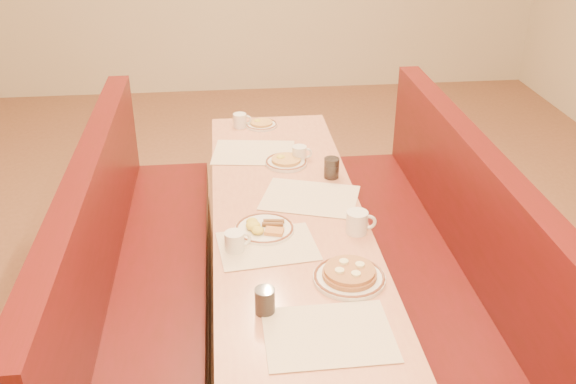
{
  "coord_description": "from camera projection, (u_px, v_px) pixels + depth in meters",
  "views": [
    {
      "loc": [
        -0.28,
        -2.55,
        2.24
      ],
      "look_at": [
        0.0,
        0.04,
        0.85
      ],
      "focal_mm": 40.0,
      "sensor_mm": 36.0,
      "label": 1
    }
  ],
  "objects": [
    {
      "name": "extra_plate_far",
      "position": [
        261.0,
        124.0,
        3.91
      ],
      "size": [
        0.19,
        0.19,
        0.04
      ],
      "rotation": [
        0.0,
        0.0,
        -0.08
      ],
      "color": "white",
      "rests_on": "diner_table"
    },
    {
      "name": "placemat_near_right",
      "position": [
        328.0,
        334.0,
        2.22
      ],
      "size": [
        0.45,
        0.34,
        0.0
      ],
      "primitive_type": "cube",
      "rotation": [
        0.0,
        0.0,
        0.01
      ],
      "color": "beige",
      "rests_on": "diner_table"
    },
    {
      "name": "booth_left",
      "position": [
        137.0,
        294.0,
        3.07
      ],
      "size": [
        0.55,
        2.5,
        1.05
      ],
      "color": "#4C3326",
      "rests_on": "ground"
    },
    {
      "name": "extra_plate_mid",
      "position": [
        286.0,
        161.0,
        3.44
      ],
      "size": [
        0.23,
        0.23,
        0.05
      ],
      "rotation": [
        0.0,
        0.0,
        0.29
      ],
      "color": "white",
      "rests_on": "diner_table"
    },
    {
      "name": "coffee_mug_a",
      "position": [
        358.0,
        222.0,
        2.8
      ],
      "size": [
        0.13,
        0.09,
        0.1
      ],
      "rotation": [
        0.0,
        0.0,
        -0.09
      ],
      "color": "white",
      "rests_on": "diner_table"
    },
    {
      "name": "soda_tumbler_near",
      "position": [
        265.0,
        301.0,
        2.31
      ],
      "size": [
        0.07,
        0.07,
        0.1
      ],
      "color": "black",
      "rests_on": "diner_table"
    },
    {
      "name": "placemat_far_left",
      "position": [
        254.0,
        152.0,
        3.57
      ],
      "size": [
        0.49,
        0.39,
        0.0
      ],
      "primitive_type": "cube",
      "rotation": [
        0.0,
        0.0,
        -0.14
      ],
      "color": "beige",
      "rests_on": "diner_table"
    },
    {
      "name": "eggs_plate",
      "position": [
        264.0,
        228.0,
        2.83
      ],
      "size": [
        0.26,
        0.26,
        0.05
      ],
      "rotation": [
        0.0,
        0.0,
        -0.29
      ],
      "color": "white",
      "rests_on": "diner_table"
    },
    {
      "name": "placemat_far_right",
      "position": [
        310.0,
        198.0,
        3.1
      ],
      "size": [
        0.53,
        0.46,
        0.0
      ],
      "primitive_type": "cube",
      "rotation": [
        0.0,
        0.0,
        -0.32
      ],
      "color": "beige",
      "rests_on": "diner_table"
    },
    {
      "name": "diner_table",
      "position": [
        289.0,
        282.0,
        3.14
      ],
      "size": [
        0.7,
        2.5,
        0.75
      ],
      "color": "black",
      "rests_on": "ground"
    },
    {
      "name": "coffee_mug_b",
      "position": [
        235.0,
        241.0,
        2.68
      ],
      "size": [
        0.11,
        0.08,
        0.09
      ],
      "rotation": [
        0.0,
        0.0,
        0.36
      ],
      "color": "white",
      "rests_on": "diner_table"
    },
    {
      "name": "booth_right",
      "position": [
        434.0,
        275.0,
        3.21
      ],
      "size": [
        0.55,
        2.5,
        1.05
      ],
      "color": "#4C3326",
      "rests_on": "ground"
    },
    {
      "name": "soda_tumbler_mid",
      "position": [
        332.0,
        168.0,
        3.28
      ],
      "size": [
        0.08,
        0.08,
        0.11
      ],
      "color": "black",
      "rests_on": "diner_table"
    },
    {
      "name": "placemat_near_left",
      "position": [
        267.0,
        246.0,
        2.72
      ],
      "size": [
        0.44,
        0.35,
        0.0
      ],
      "primitive_type": "cube",
      "rotation": [
        0.0,
        0.0,
        0.11
      ],
      "color": "beige",
      "rests_on": "diner_table"
    },
    {
      "name": "coffee_mug_d",
      "position": [
        240.0,
        120.0,
        3.89
      ],
      "size": [
        0.11,
        0.08,
        0.09
      ],
      "rotation": [
        0.0,
        0.0,
        0.12
      ],
      "color": "white",
      "rests_on": "diner_table"
    },
    {
      "name": "ground",
      "position": [
        289.0,
        341.0,
        3.31
      ],
      "size": [
        8.0,
        8.0,
        0.0
      ],
      "primitive_type": "plane",
      "color": "#9E6647",
      "rests_on": "ground"
    },
    {
      "name": "coffee_mug_c",
      "position": [
        300.0,
        153.0,
        3.47
      ],
      "size": [
        0.11,
        0.08,
        0.08
      ],
      "rotation": [
        0.0,
        0.0,
        -0.03
      ],
      "color": "white",
      "rests_on": "diner_table"
    },
    {
      "name": "pancake_plate",
      "position": [
        349.0,
        275.0,
        2.5
      ],
      "size": [
        0.29,
        0.29,
        0.06
      ],
      "rotation": [
        0.0,
        0.0,
        -0.09
      ],
      "color": "white",
      "rests_on": "diner_table"
    }
  ]
}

